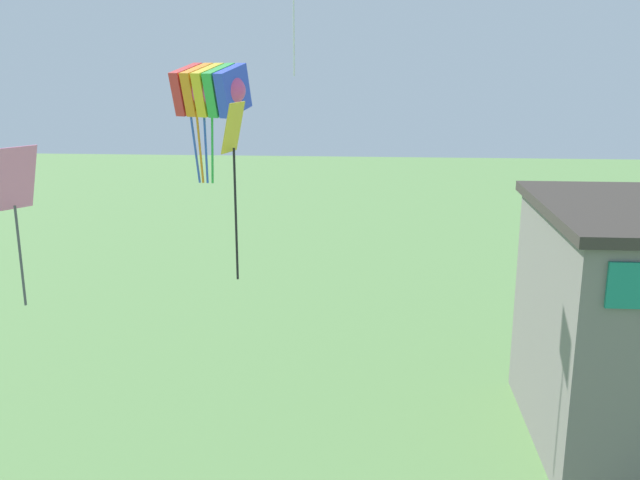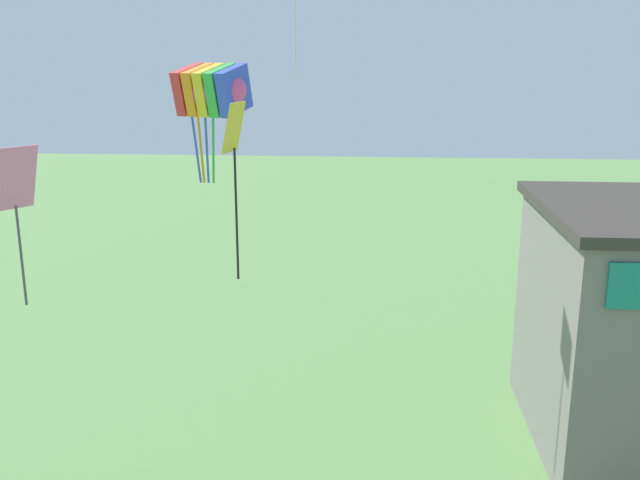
{
  "view_description": "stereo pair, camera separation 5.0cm",
  "coord_description": "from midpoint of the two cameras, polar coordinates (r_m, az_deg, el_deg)",
  "views": [
    {
      "loc": [
        0.84,
        -4.15,
        8.93
      ],
      "look_at": [
        0.0,
        7.45,
        5.9
      ],
      "focal_mm": 40.0,
      "sensor_mm": 36.0,
      "label": 1
    },
    {
      "loc": [
        0.89,
        -4.14,
        8.93
      ],
      "look_at": [
        0.0,
        7.45,
        5.9
      ],
      "focal_mm": 40.0,
      "sensor_mm": 36.0,
      "label": 2
    }
  ],
  "objects": [
    {
      "name": "kite_pink_diamond",
      "position": [
        14.72,
        -23.18,
        3.53
      ],
      "size": [
        0.88,
        1.0,
        3.14
      ],
      "color": "pink"
    },
    {
      "name": "kite_rainbow_parafoil",
      "position": [
        17.17,
        -8.57,
        11.77
      ],
      "size": [
        2.15,
        1.81,
        2.81
      ],
      "color": "#E54C8C"
    },
    {
      "name": "kite_yellow_diamond",
      "position": [
        14.52,
        -6.75,
        6.71
      ],
      "size": [
        0.4,
        0.77,
        3.66
      ],
      "color": "yellow"
    }
  ]
}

